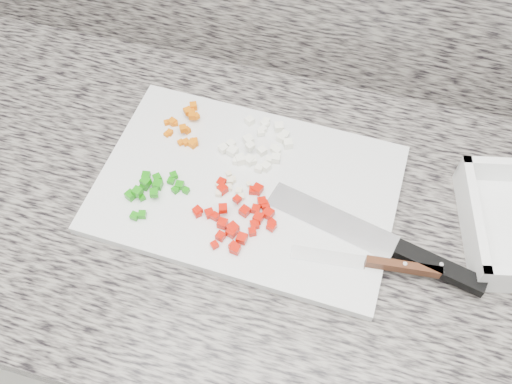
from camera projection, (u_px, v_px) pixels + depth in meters
cabinet at (277, 324)px, 1.26m from camera, size 3.92×0.62×0.86m
countertop at (286, 222)px, 0.88m from camera, size 3.96×0.64×0.04m
cutting_board at (247, 188)px, 0.89m from camera, size 0.46×0.32×0.02m
carrot_pile at (186, 125)px, 0.94m from camera, size 0.07×0.09×0.02m
onion_pile at (259, 146)px, 0.91m from camera, size 0.12×0.11×0.02m
green_pepper_pile at (151, 188)px, 0.87m from camera, size 0.09×0.10×0.02m
red_pepper_pile at (240, 216)px, 0.84m from camera, size 0.13×0.12×0.02m
garlic_pile at (231, 186)px, 0.87m from camera, size 0.05×0.05×0.01m
chef_knife at (401, 251)px, 0.81m from camera, size 0.33×0.11×0.02m
paring_knife at (384, 264)px, 0.80m from camera, size 0.21×0.04×0.02m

